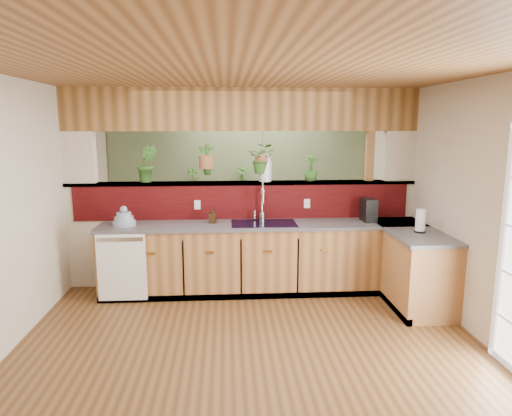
{
  "coord_description": "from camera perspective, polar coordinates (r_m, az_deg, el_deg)",
  "views": [
    {
      "loc": [
        -0.22,
        -4.66,
        2.14
      ],
      "look_at": [
        0.13,
        0.7,
        1.15
      ],
      "focal_mm": 32.0,
      "sensor_mm": 36.0,
      "label": 1
    }
  ],
  "objects": [
    {
      "name": "ground",
      "position": [
        5.13,
        -1.01,
        -14.2
      ],
      "size": [
        4.6,
        7.0,
        0.01
      ],
      "primitive_type": "cube",
      "color": "brown",
      "rests_on": "ground"
    },
    {
      "name": "ceiling",
      "position": [
        4.69,
        -1.12,
        16.07
      ],
      "size": [
        4.6,
        7.0,
        0.01
      ],
      "primitive_type": "cube",
      "color": "brown",
      "rests_on": "ground"
    },
    {
      "name": "wall_back",
      "position": [
        8.2,
        -2.21,
        4.57
      ],
      "size": [
        4.6,
        0.02,
        2.6
      ],
      "primitive_type": "cube",
      "color": "beige",
      "rests_on": "ground"
    },
    {
      "name": "wall_left",
      "position": [
        5.17,
        -27.43,
        -0.09
      ],
      "size": [
        0.02,
        7.0,
        2.6
      ],
      "primitive_type": "cube",
      "color": "beige",
      "rests_on": "ground"
    },
    {
      "name": "wall_right",
      "position": [
        5.36,
        24.31,
        0.49
      ],
      "size": [
        0.02,
        7.0,
        2.6
      ],
      "primitive_type": "cube",
      "color": "beige",
      "rests_on": "ground"
    },
    {
      "name": "pass_through_partition",
      "position": [
        6.09,
        -1.38,
        1.47
      ],
      "size": [
        4.6,
        0.21,
        2.6
      ],
      "color": "beige",
      "rests_on": "ground"
    },
    {
      "name": "pass_through_ledge",
      "position": [
        6.06,
        -1.67,
        3.15
      ],
      "size": [
        4.6,
        0.21,
        0.04
      ],
      "primitive_type": "cube",
      "color": "brown",
      "rests_on": "ground"
    },
    {
      "name": "header_beam",
      "position": [
        6.02,
        -1.71,
        12.21
      ],
      "size": [
        4.6,
        0.15,
        0.55
      ],
      "primitive_type": "cube",
      "color": "brown",
      "rests_on": "ground"
    },
    {
      "name": "sage_backwall",
      "position": [
        8.19,
        -2.21,
        4.56
      ],
      "size": [
        4.55,
        0.02,
        2.55
      ],
      "primitive_type": "cube",
      "color": "#62744F",
      "rests_on": "ground"
    },
    {
      "name": "countertop",
      "position": [
        5.88,
        6.79,
        -6.36
      ],
      "size": [
        4.14,
        1.52,
        0.9
      ],
      "color": "brown",
      "rests_on": "ground"
    },
    {
      "name": "dishwasher",
      "position": [
        5.72,
        -16.45,
        -7.11
      ],
      "size": [
        0.58,
        0.03,
        0.82
      ],
      "color": "white",
      "rests_on": "ground"
    },
    {
      "name": "navy_sink",
      "position": [
        5.81,
        0.97,
        -2.69
      ],
      "size": [
        0.82,
        0.5,
        0.18
      ],
      "color": "black",
      "rests_on": "countertop"
    },
    {
      "name": "faucet",
      "position": [
        5.88,
        0.75,
        1.01
      ],
      "size": [
        0.23,
        0.22,
        0.51
      ],
      "color": "#B7B7B2",
      "rests_on": "countertop"
    },
    {
      "name": "dish_stack",
      "position": [
        5.87,
        -16.16,
        -1.39
      ],
      "size": [
        0.28,
        0.28,
        0.25
      ],
      "color": "#8994B1",
      "rests_on": "countertop"
    },
    {
      "name": "soap_dispenser",
      "position": [
        5.82,
        -5.45,
        -0.93
      ],
      "size": [
        0.1,
        0.1,
        0.19
      ],
      "primitive_type": "imported",
      "rotation": [
        0.0,
        0.0,
        -0.18
      ],
      "color": "#392615",
      "rests_on": "countertop"
    },
    {
      "name": "coffee_maker",
      "position": [
        6.06,
        13.92,
        -0.35
      ],
      "size": [
        0.16,
        0.27,
        0.3
      ],
      "rotation": [
        0.0,
        0.0,
        0.05
      ],
      "color": "black",
      "rests_on": "countertop"
    },
    {
      "name": "paper_towel",
      "position": [
        5.63,
        19.87,
        -1.55
      ],
      "size": [
        0.14,
        0.14,
        0.29
      ],
      "color": "black",
      "rests_on": "countertop"
    },
    {
      "name": "glass_jar",
      "position": [
        6.06,
        1.19,
        5.07
      ],
      "size": [
        0.16,
        0.16,
        0.36
      ],
      "color": "silver",
      "rests_on": "pass_through_ledge"
    },
    {
      "name": "ledge_plant_left",
      "position": [
        6.12,
        -13.45,
        5.41
      ],
      "size": [
        0.27,
        0.22,
        0.49
      ],
      "primitive_type": "imported",
      "rotation": [
        0.0,
        0.0,
        0.01
      ],
      "color": "#2C581E",
      "rests_on": "pass_through_ledge"
    },
    {
      "name": "ledge_plant_right",
      "position": [
        6.14,
        6.87,
        4.98
      ],
      "size": [
        0.21,
        0.21,
        0.34
      ],
      "primitive_type": "imported",
      "rotation": [
        0.0,
        0.0,
        -0.09
      ],
      "color": "#2C581E",
      "rests_on": "pass_through_ledge"
    },
    {
      "name": "hanging_plant_a",
      "position": [
        6.02,
        -6.23,
        7.38
      ],
      "size": [
        0.24,
        0.2,
        0.55
      ],
      "color": "brown",
      "rests_on": "header_beam"
    },
    {
      "name": "hanging_plant_b",
      "position": [
        6.03,
        0.81,
        7.84
      ],
      "size": [
        0.44,
        0.41,
        0.52
      ],
      "color": "brown",
      "rests_on": "header_beam"
    },
    {
      "name": "shelving_console",
      "position": [
        8.08,
        -4.06,
        -1.29
      ],
      "size": [
        1.43,
        0.62,
        0.93
      ],
      "primitive_type": "cube",
      "rotation": [
        0.0,
        0.0,
        -0.19
      ],
      "color": "black",
      "rests_on": "ground"
    },
    {
      "name": "shelf_plant_a",
      "position": [
        7.99,
        -7.83,
        3.5
      ],
      "size": [
        0.27,
        0.22,
        0.44
      ],
      "primitive_type": "imported",
      "rotation": [
        0.0,
        0.0,
        -0.31
      ],
      "color": "#2C581E",
      "rests_on": "shelving_console"
    },
    {
      "name": "shelf_plant_b",
      "position": [
        7.97,
        -1.79,
        3.63
      ],
      "size": [
        0.27,
        0.27,
        0.46
      ],
      "primitive_type": "imported",
      "rotation": [
        0.0,
        0.0,
        -0.05
      ],
      "color": "#2C581E",
      "rests_on": "shelving_console"
    },
    {
      "name": "floor_plant",
      "position": [
        7.13,
        5.26,
        -3.72
      ],
      "size": [
        0.91,
        0.87,
        0.8
      ],
      "primitive_type": "imported",
      "rotation": [
        0.0,
        0.0,
        -0.43
      ],
      "color": "#2C581E",
      "rests_on": "ground"
    }
  ]
}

